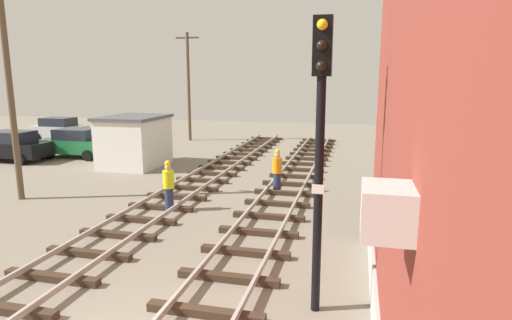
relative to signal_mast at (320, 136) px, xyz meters
name	(u,v)px	position (x,y,z in m)	size (l,w,h in m)	color
signal_mast	(320,136)	(0.00, 0.00, 0.00)	(0.36, 0.40, 5.90)	black
control_hut	(135,141)	(-11.14, 12.61, -2.28)	(3.00, 3.80, 2.76)	silver
parked_car_green	(77,143)	(-15.88, 14.14, -2.77)	(4.20, 2.04, 1.76)	#1E6B38
parked_car_black	(12,146)	(-18.78, 12.17, -2.77)	(4.20, 2.04, 1.76)	black
parked_car_silver	(59,129)	(-22.01, 20.30, -2.77)	(4.20, 2.04, 1.76)	#B7B7BC
utility_pole_near	(10,86)	(-12.31, 5.59, 0.78)	(1.80, 0.24, 8.53)	brown
utility_pole_far	(188,85)	(-12.01, 22.58, 0.59)	(1.80, 0.24, 8.14)	brown
track_worker_foreground	(277,171)	(-2.51, 8.94, -2.74)	(0.40, 0.40, 1.87)	#262D4C
track_worker_distant	(169,186)	(-5.87, 5.58, -2.74)	(0.40, 0.40, 1.87)	#262D4C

